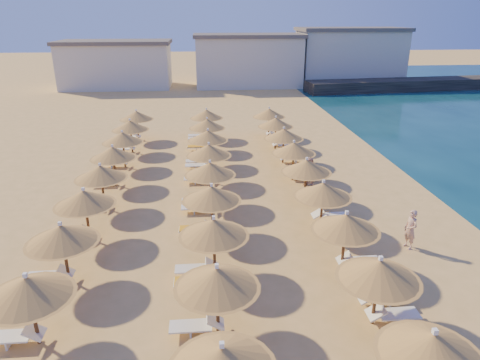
{
  "coord_description": "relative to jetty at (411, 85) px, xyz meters",
  "views": [
    {
      "loc": [
        -3.3,
        -17.97,
        9.85
      ],
      "look_at": [
        -1.39,
        4.0,
        1.3
      ],
      "focal_mm": 32.0,
      "sensor_mm": 36.0,
      "label": 1
    }
  ],
  "objects": [
    {
      "name": "hotel_blocks",
      "position": [
        -22.18,
        6.43,
        2.95
      ],
      "size": [
        49.95,
        9.53,
        8.1
      ],
      "color": "beige",
      "rests_on": "ground"
    },
    {
      "name": "jetty",
      "position": [
        0.0,
        0.0,
        0.0
      ],
      "size": [
        30.25,
        7.04,
        1.5
      ],
      "primitive_type": "cube",
      "rotation": [
        0.0,
        0.0,
        0.1
      ],
      "color": "black",
      "rests_on": "ground"
    },
    {
      "name": "parasol_row_west",
      "position": [
        -28.75,
        -38.16,
        1.33
      ],
      "size": [
        2.79,
        33.44,
        2.62
      ],
      "color": "brown",
      "rests_on": "ground"
    },
    {
      "name": "parasol_row_east",
      "position": [
        -23.49,
        -38.16,
        1.33
      ],
      "size": [
        2.79,
        33.44,
        2.62
      ],
      "color": "brown",
      "rests_on": "ground"
    },
    {
      "name": "beachgoer_b",
      "position": [
        -22.72,
        -34.37,
        0.19
      ],
      "size": [
        1.13,
        1.15,
        1.87
      ],
      "primitive_type": "imported",
      "rotation": [
        0.0,
        0.0,
        -0.87
      ],
      "color": "tan",
      "rests_on": "ground"
    },
    {
      "name": "ground",
      "position": [
        -25.72,
        -40.12,
        -0.75
      ],
      "size": [
        220.0,
        220.0,
        0.0
      ],
      "primitive_type": "plane",
      "color": "#E0AB62",
      "rests_on": "ground"
    },
    {
      "name": "beachgoer_a",
      "position": [
        -19.99,
        -41.89,
        0.17
      ],
      "size": [
        0.6,
        0.76,
        1.85
      ],
      "primitive_type": "imported",
      "rotation": [
        0.0,
        0.0,
        -1.32
      ],
      "color": "tan",
      "rests_on": "ground"
    },
    {
      "name": "loungers",
      "position": [
        -28.08,
        -37.6,
        -0.41
      ],
      "size": [
        14.21,
        31.28,
        0.66
      ],
      "color": "white",
      "rests_on": "ground"
    },
    {
      "name": "parasol_row_inland",
      "position": [
        -34.5,
        -34.75,
        1.33
      ],
      "size": [
        2.79,
        26.63,
        2.62
      ],
      "color": "brown",
      "rests_on": "ground"
    }
  ]
}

